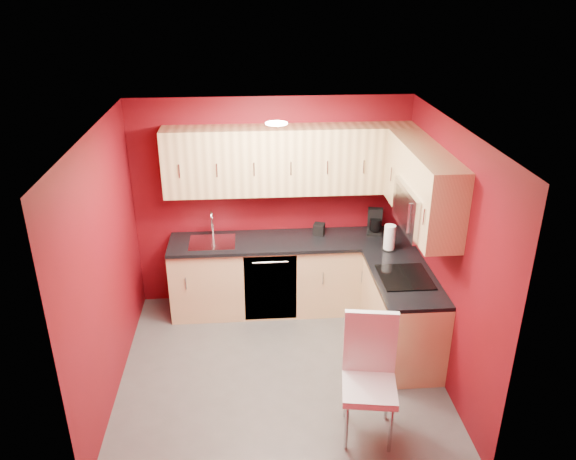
{
  "coord_description": "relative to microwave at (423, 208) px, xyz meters",
  "views": [
    {
      "loc": [
        -0.28,
        -4.67,
        3.67
      ],
      "look_at": [
        0.12,
        0.55,
        1.32
      ],
      "focal_mm": 35.0,
      "sensor_mm": 36.0,
      "label": 1
    }
  ],
  "objects": [
    {
      "name": "upper_cabinets_right",
      "position": [
        0.03,
        0.24,
        0.23
      ],
      "size": [
        0.35,
        1.55,
        0.75
      ],
      "color": "#E5C382",
      "rests_on": "wall_right"
    },
    {
      "name": "base_cabinets_right",
      "position": [
        -0.09,
        0.05,
        -1.22
      ],
      "size": [
        0.6,
        1.3,
        0.87
      ],
      "primitive_type": "cube",
      "color": "#E8C384",
      "rests_on": "floor"
    },
    {
      "name": "cooktop",
      "position": [
        -0.11,
        0.0,
        -0.74
      ],
      "size": [
        0.5,
        0.55,
        0.01
      ],
      "primitive_type": "cube",
      "color": "black",
      "rests_on": "countertop_right"
    },
    {
      "name": "wall_left",
      "position": [
        -2.99,
        -0.2,
        -0.41
      ],
      "size": [
        0.0,
        3.0,
        3.0
      ],
      "primitive_type": "plane",
      "rotation": [
        1.57,
        0.0,
        1.57
      ],
      "color": "maroon",
      "rests_on": "floor"
    },
    {
      "name": "ceiling",
      "position": [
        -1.39,
        -0.2,
        0.84
      ],
      "size": [
        3.2,
        3.2,
        0.0
      ],
      "primitive_type": "plane",
      "rotation": [
        3.14,
        0.0,
        0.0
      ],
      "color": "white",
      "rests_on": "wall_back"
    },
    {
      "name": "wall_front",
      "position": [
        -1.39,
        -1.7,
        -0.41
      ],
      "size": [
        3.2,
        0.0,
        3.2
      ],
      "primitive_type": "plane",
      "rotation": [
        -1.57,
        0.0,
        0.0
      ],
      "color": "maroon",
      "rests_on": "floor"
    },
    {
      "name": "floor",
      "position": [
        -1.39,
        -0.2,
        -1.66
      ],
      "size": [
        3.2,
        3.2,
        0.0
      ],
      "primitive_type": "plane",
      "color": "#534F4D",
      "rests_on": "ground"
    },
    {
      "name": "sink",
      "position": [
        -2.09,
        1.0,
        -0.72
      ],
      "size": [
        0.52,
        0.42,
        0.35
      ],
      "color": "silver",
      "rests_on": "countertop_back"
    },
    {
      "name": "dining_chair",
      "position": [
        -0.69,
        -1.14,
        -1.1
      ],
      "size": [
        0.52,
        0.54,
        1.13
      ],
      "primitive_type": null,
      "rotation": [
        0.0,
        0.0,
        -0.16
      ],
      "color": "silver",
      "rests_on": "floor"
    },
    {
      "name": "wall_back",
      "position": [
        -1.39,
        1.3,
        -0.41
      ],
      "size": [
        3.2,
        0.0,
        3.2
      ],
      "primitive_type": "plane",
      "rotation": [
        1.57,
        0.0,
        0.0
      ],
      "color": "maroon",
      "rests_on": "floor"
    },
    {
      "name": "microwave",
      "position": [
        0.0,
        0.0,
        0.0
      ],
      "size": [
        0.42,
        0.76,
        0.42
      ],
      "color": "silver",
      "rests_on": "upper_cabinets_right"
    },
    {
      "name": "coffee_maker",
      "position": [
        -0.19,
        1.1,
        -0.61
      ],
      "size": [
        0.22,
        0.26,
        0.29
      ],
      "primitive_type": null,
      "rotation": [
        0.0,
        0.0,
        -0.22
      ],
      "color": "black",
      "rests_on": "countertop_back"
    },
    {
      "name": "dishwasher_front",
      "position": [
        -1.44,
        0.71,
        -1.22
      ],
      "size": [
        0.6,
        0.02,
        0.82
      ],
      "primitive_type": "cube",
      "color": "black",
      "rests_on": "base_cabinets_back"
    },
    {
      "name": "downlight",
      "position": [
        -1.39,
        0.1,
        0.82
      ],
      "size": [
        0.2,
        0.2,
        0.01
      ],
      "primitive_type": "cylinder",
      "color": "white",
      "rests_on": "ceiling"
    },
    {
      "name": "paper_towel",
      "position": [
        -0.12,
        0.65,
        -0.61
      ],
      "size": [
        0.21,
        0.21,
        0.29
      ],
      "primitive_type": null,
      "rotation": [
        0.0,
        0.0,
        0.33
      ],
      "color": "white",
      "rests_on": "countertop_right"
    },
    {
      "name": "upper_cabinets_back",
      "position": [
        -1.19,
        1.13,
        0.17
      ],
      "size": [
        2.8,
        0.35,
        0.75
      ],
      "primitive_type": "cube",
      "color": "#E5C382",
      "rests_on": "wall_back"
    },
    {
      "name": "countertop_right",
      "position": [
        -0.11,
        0.04,
        -0.77
      ],
      "size": [
        0.63,
        1.27,
        0.04
      ],
      "primitive_type": "cube",
      "color": "black",
      "rests_on": "base_cabinets_right"
    },
    {
      "name": "countertop_back",
      "position": [
        -1.19,
        0.99,
        -0.77
      ],
      "size": [
        2.8,
        0.63,
        0.04
      ],
      "primitive_type": "cube",
      "color": "black",
      "rests_on": "base_cabinets_back"
    },
    {
      "name": "base_cabinets_back",
      "position": [
        -1.19,
        1.0,
        -1.22
      ],
      "size": [
        2.8,
        0.6,
        0.87
      ],
      "primitive_type": "cube",
      "color": "#E8C384",
      "rests_on": "floor"
    },
    {
      "name": "napkin_holder",
      "position": [
        -0.85,
        1.11,
        -0.68
      ],
      "size": [
        0.16,
        0.16,
        0.13
      ],
      "primitive_type": null,
      "rotation": [
        0.0,
        0.0,
        -0.35
      ],
      "color": "black",
      "rests_on": "countertop_back"
    },
    {
      "name": "wall_right",
      "position": [
        0.21,
        -0.2,
        -0.41
      ],
      "size": [
        0.0,
        3.0,
        3.0
      ],
      "primitive_type": "plane",
      "rotation": [
        1.57,
        0.0,
        -1.57
      ],
      "color": "maroon",
      "rests_on": "floor"
    }
  ]
}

